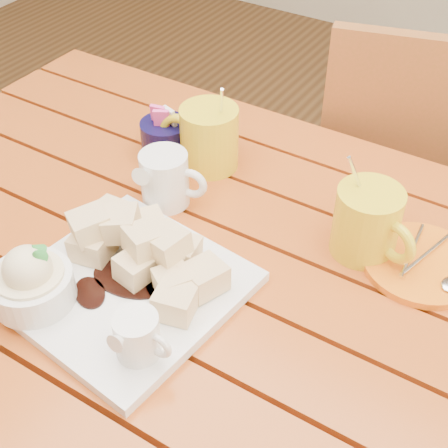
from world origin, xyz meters
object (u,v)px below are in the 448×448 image
Objects in this scene: orange_saucer at (422,264)px; chair_far at (418,193)px; coffee_mug_right at (368,222)px; dessert_plate at (108,277)px; coffee_mug_left at (207,137)px; table at (198,295)px.

chair_far is at bearing 103.97° from orange_saucer.
chair_far reaches higher than coffee_mug_right.
coffee_mug_left is at bearing 99.37° from dessert_plate.
coffee_mug_right is (0.26, 0.26, 0.02)m from dessert_plate.
coffee_mug_right is at bearing -23.37° from coffee_mug_left.
orange_saucer is at bearing -19.38° from coffee_mug_left.
table is at bearing 58.48° from chair_far.
dessert_plate is 0.83m from chair_far.
dessert_plate is at bearing -107.52° from table.
coffee_mug_right is 0.10m from orange_saucer.
coffee_mug_left is (-0.10, 0.18, 0.16)m from table.
orange_saucer is at bearing 38.84° from dessert_plate.
coffee_mug_left is at bearing 41.88° from chair_far.
table is 0.26m from coffee_mug_left.
dessert_plate is at bearing -141.16° from orange_saucer.
orange_saucer is at bearing 88.81° from chair_far.
dessert_plate is 0.33× the size of chair_far.
chair_far is at bearing 73.42° from dessert_plate.
chair_far is (0.18, 0.61, -0.12)m from table.
coffee_mug_left is 0.40m from orange_saucer.
table is at bearing 72.48° from dessert_plate.
orange_saucer is (0.34, 0.28, -0.03)m from dessert_plate.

